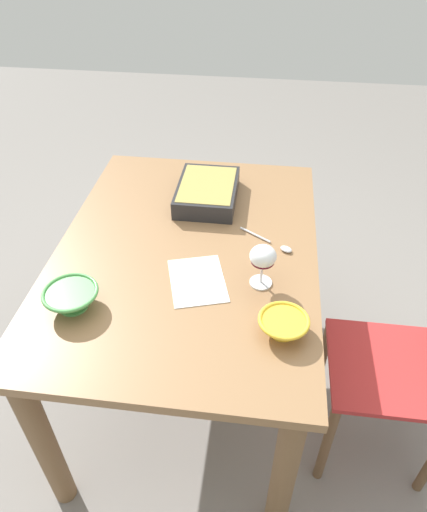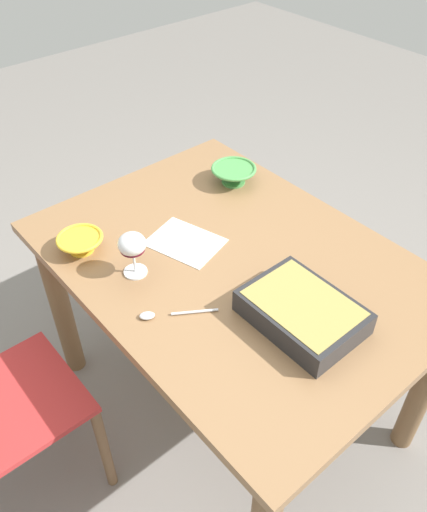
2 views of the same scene
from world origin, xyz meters
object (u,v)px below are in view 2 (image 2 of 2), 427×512
(dining_table, at_px, (232,290))
(mixing_bowl, at_px, (80,242))
(serving_spoon, at_px, (162,314))
(casserole_dish, at_px, (302,311))
(napkin, at_px, (185,242))
(small_bowl, at_px, (234,174))
(wine_glass, at_px, (132,246))

(dining_table, relative_size, mixing_bowl, 8.52)
(mixing_bowl, distance_m, serving_spoon, 0.40)
(casserole_dish, xyz_separation_m, napkin, (0.48, 0.03, -0.04))
(dining_table, distance_m, small_bowl, 0.48)
(small_bowl, height_order, napkin, small_bowl)
(wine_glass, relative_size, mixing_bowl, 1.00)
(napkin, bearing_deg, casserole_dish, -175.99)
(casserole_dish, height_order, serving_spoon, casserole_dish)
(wine_glass, bearing_deg, napkin, -85.75)
(casserole_dish, bearing_deg, serving_spoon, 46.85)
(small_bowl, bearing_deg, serving_spoon, 121.82)
(small_bowl, xyz_separation_m, napkin, (-0.16, 0.36, -0.04))
(dining_table, relative_size, serving_spoon, 6.43)
(casserole_dish, relative_size, small_bowl, 1.87)
(casserole_dish, height_order, mixing_bowl, casserole_dish)
(dining_table, xyz_separation_m, serving_spoon, (-0.05, 0.32, 0.15))
(wine_glass, height_order, serving_spoon, wine_glass)
(serving_spoon, bearing_deg, wine_glass, -12.40)
(mixing_bowl, height_order, serving_spoon, mixing_bowl)
(wine_glass, xyz_separation_m, serving_spoon, (-0.20, 0.04, -0.10))
(small_bowl, distance_m, napkin, 0.40)
(wine_glass, bearing_deg, serving_spoon, 167.60)
(wine_glass, relative_size, napkin, 0.65)
(casserole_dish, relative_size, mixing_bowl, 2.13)
(wine_glass, height_order, mixing_bowl, wine_glass)
(mixing_bowl, relative_size, serving_spoon, 0.75)
(mixing_bowl, relative_size, small_bowl, 0.88)
(dining_table, relative_size, casserole_dish, 4.00)
(dining_table, xyz_separation_m, mixing_bowl, (0.35, 0.34, 0.17))
(dining_table, relative_size, small_bowl, 7.49)
(mixing_bowl, distance_m, small_bowl, 0.64)
(mixing_bowl, xyz_separation_m, serving_spoon, (-0.40, -0.03, -0.03))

